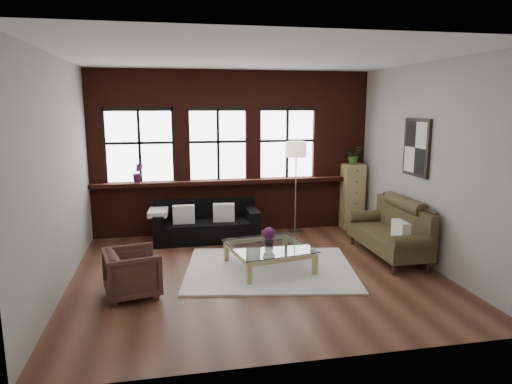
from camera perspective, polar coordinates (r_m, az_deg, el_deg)
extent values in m
plane|color=#4C281C|center=(7.10, 0.14, -10.09)|extent=(5.50, 5.50, 0.00)
plane|color=white|center=(6.67, 0.16, 16.55)|extent=(5.50, 5.50, 0.00)
plane|color=#A4A198|center=(9.15, -2.92, 4.95)|extent=(5.50, 0.00, 5.50)
plane|color=#A4A198|center=(4.31, 6.66, -1.78)|extent=(5.50, 0.00, 5.50)
plane|color=#A4A198|center=(6.73, -23.48, 1.94)|extent=(0.00, 5.00, 5.00)
plane|color=#A4A198|center=(7.72, 20.63, 3.17)|extent=(0.00, 5.00, 5.00)
cube|color=#43170F|center=(9.07, -2.75, 1.33)|extent=(5.50, 0.30, 0.08)
cube|color=silver|center=(7.23, 1.73, -9.58)|extent=(2.88, 2.43, 0.03)
cube|color=silver|center=(8.55, -9.03, -2.78)|extent=(0.40, 0.14, 0.34)
cube|color=silver|center=(8.60, -4.04, -2.58)|extent=(0.41, 0.19, 0.34)
cube|color=silver|center=(7.44, 17.63, -4.79)|extent=(0.15, 0.38, 0.34)
imported|color=#422821|center=(6.42, -15.18, -9.73)|extent=(0.84, 0.82, 0.64)
imported|color=#B2B2B2|center=(7.14, 1.63, -6.09)|extent=(0.18, 0.18, 0.15)
sphere|color=#4D1A44|center=(7.11, 1.63, -5.20)|extent=(0.20, 0.20, 0.20)
cube|color=tan|center=(9.68, 11.90, -0.50)|extent=(0.41, 0.41, 1.34)
imported|color=#2D5923|center=(9.56, 12.09, 4.53)|extent=(0.41, 0.38, 0.37)
imported|color=#4D1A44|center=(8.93, -14.56, 2.33)|extent=(0.23, 0.19, 0.38)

